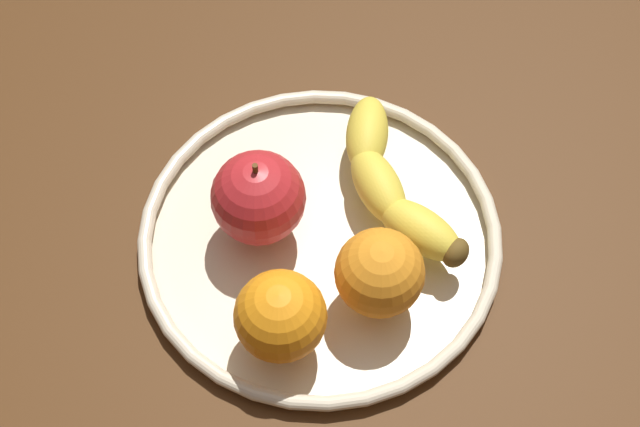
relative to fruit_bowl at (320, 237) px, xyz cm
name	(u,v)px	position (x,y,z in cm)	size (l,w,h in cm)	color
ground_plane	(320,254)	(0.00, 0.00, -2.92)	(118.63, 118.63, 4.00)	#45270F
fruit_bowl	(320,237)	(0.00, 0.00, 0.00)	(30.51, 30.51, 1.80)	beige
banana	(390,185)	(-2.01, 6.54, 2.70)	(18.74, 8.51, 3.63)	yellow
apple	(258,198)	(-2.10, -4.58, 4.75)	(7.72, 7.72, 8.52)	red
orange_back_left	(380,273)	(6.57, 3.12, 4.41)	(7.05, 7.05, 7.05)	orange
orange_back_right	(280,316)	(8.32, -5.08, 4.43)	(7.10, 7.10, 7.10)	orange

